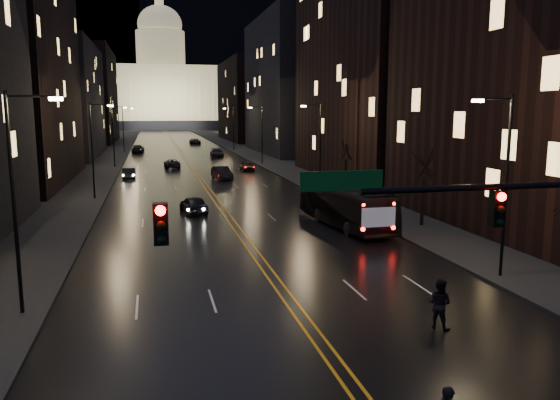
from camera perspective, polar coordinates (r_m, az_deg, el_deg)
road at (r=143.28m, az=-11.01°, el=5.84°), size 20.00×320.00×0.02m
sidewalk_left at (r=143.41m, az=-16.63°, el=5.66°), size 8.00×320.00×0.16m
sidewalk_right at (r=144.51m, az=-5.42°, el=6.03°), size 8.00×320.00×0.16m
center_line at (r=143.28m, az=-11.01°, el=5.85°), size 0.62×320.00×0.01m
building_left_mid at (r=68.92m, az=-26.81°, el=13.13°), size 12.00×30.00×28.00m
building_left_far at (r=106.07m, az=-21.87°, el=9.60°), size 12.00×34.00×20.00m
building_left_dist at (r=153.75m, az=-19.27°, el=10.19°), size 12.00×40.00×24.00m
building_right_near at (r=42.53m, az=26.41°, el=13.43°), size 12.00×26.00×24.00m
building_right_tall at (r=69.18m, az=10.10°, el=18.11°), size 12.00×30.00×38.00m
building_right_mid at (r=108.37m, az=1.04°, el=11.82°), size 12.00×34.00×26.00m
building_right_dist at (r=155.26m, az=-3.40°, el=10.31°), size 12.00×40.00×22.00m
mountain_ridge at (r=399.63m, az=-6.85°, el=17.41°), size 520.00×60.00×130.00m
capitol at (r=263.15m, az=-12.22°, el=11.04°), size 90.00×50.00×58.50m
streetlamp_right_near at (r=28.40m, az=22.30°, el=2.23°), size 2.13×0.25×9.00m
streetlamp_left_near at (r=23.72m, az=-25.69°, el=0.73°), size 2.13×0.25×9.00m
streetlamp_right_mid at (r=55.52m, az=4.06°, el=6.02°), size 2.13×0.25×9.00m
streetlamp_left_mid at (r=53.28m, az=-18.86°, el=5.41°), size 2.13×0.25×9.00m
streetlamp_right_far at (r=84.61m, az=-2.02°, el=7.16°), size 2.13×0.25×9.00m
streetlamp_left_far at (r=83.16m, az=-16.90°, el=6.73°), size 2.13×0.25×9.00m
streetlamp_right_dist at (r=114.17m, az=-4.98°, el=7.69°), size 2.13×0.25×9.00m
streetlamp_left_dist at (r=113.10m, az=-15.98°, el=7.35°), size 2.13×0.25×9.00m
tree_right_mid at (r=39.77m, az=14.82°, el=3.64°), size 2.40×2.40×6.65m
tree_right_far at (r=54.37m, az=6.89°, el=5.32°), size 2.40×2.40×6.65m
bus at (r=39.46m, az=6.80°, el=-0.50°), size 3.75×11.43×3.13m
oncoming_car_a at (r=44.68m, az=-9.01°, el=-0.47°), size 2.27×4.54×1.49m
oncoming_car_b at (r=69.20m, az=-15.51°, el=2.70°), size 1.52×4.21×1.38m
oncoming_car_c at (r=81.37m, az=-11.23°, el=3.77°), size 2.33×4.75×1.30m
oncoming_car_d at (r=112.19m, az=-14.62°, el=5.20°), size 2.53×5.57×1.58m
receding_car_a at (r=66.47m, az=-6.11°, el=2.82°), size 2.23×4.99×1.59m
receding_car_b at (r=75.57m, az=-3.48°, el=3.54°), size 1.76×4.03×1.35m
receding_car_c at (r=98.68m, az=-6.63°, el=4.90°), size 2.26×5.31×1.53m
receding_car_d at (r=137.63m, az=-8.87°, el=6.07°), size 2.56×5.44×1.50m
pedestrian_b at (r=21.99m, az=16.31°, el=-10.36°), size 1.01×1.07×1.96m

